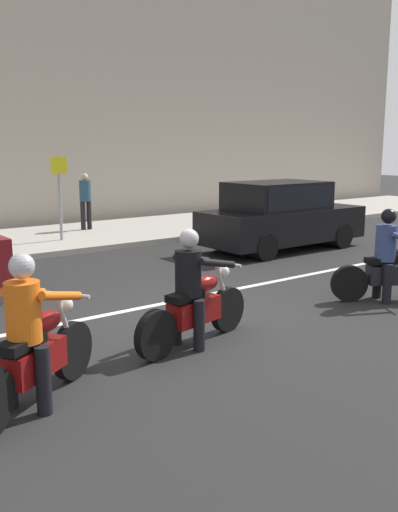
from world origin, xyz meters
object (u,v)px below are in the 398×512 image
Objects in this scene: parked_sedan_black at (280,215)px; pedestrian_bystander at (85,197)px; street_sign_post at (60,189)px; motorcycle_with_rider_black_leather at (193,298)px; motorcycle_with_rider_denim_blue at (390,264)px; motorcycle_with_rider_orange_stripe at (32,345)px.

pedestrian_bystander is (-2.74, 5.33, 0.23)m from parked_sedan_black.
motorcycle_with_rider_black_leather is at bearing -102.08° from street_sign_post.
street_sign_post reaches higher than pedestrian_bystander.
motorcycle_with_rider_denim_blue is 9.90m from pedestrian_bystander.
street_sign_post reaches higher than parked_sedan_black.
motorcycle_with_rider_orange_stripe reaches higher than motorcycle_with_rider_denim_blue.
motorcycle_with_rider_black_leather is at bearing -144.07° from parked_sedan_black.
street_sign_post is at bearing 136.12° from parked_sedan_black.
parked_sedan_black is (8.22, 4.73, 0.23)m from motorcycle_with_rider_orange_stripe.
motorcycle_with_rider_orange_stripe is at bearing -115.28° from street_sign_post.
motorcycle_with_rider_black_leather is (-3.94, 0.26, -0.00)m from motorcycle_with_rider_denim_blue.
street_sign_post is at bearing -135.32° from pedestrian_bystander.
pedestrian_bystander is (-0.79, 9.86, 0.47)m from motorcycle_with_rider_denim_blue.
motorcycle_with_rider_black_leather is at bearing 11.16° from motorcycle_with_rider_orange_stripe.
motorcycle_with_rider_black_leather is 0.47× the size of parked_sedan_black.
motorcycle_with_rider_orange_stripe reaches higher than motorcycle_with_rider_black_leather.
parked_sedan_black is 6.00m from pedestrian_bystander.
parked_sedan_black is at bearing 66.75° from motorcycle_with_rider_denim_blue.
street_sign_post is 1.33× the size of pedestrian_bystander.
motorcycle_with_rider_orange_stripe is 0.41× the size of parked_sedan_black.
parked_sedan_black is 2.62× the size of pedestrian_bystander.
motorcycle_with_rider_denim_blue is 0.82× the size of street_sign_post.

